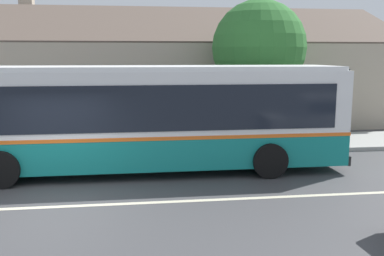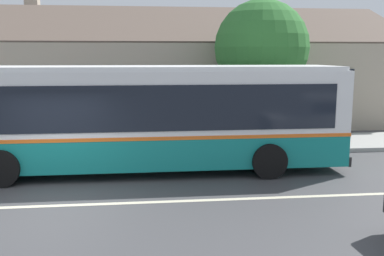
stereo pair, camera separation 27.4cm
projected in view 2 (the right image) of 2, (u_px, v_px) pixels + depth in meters
name	position (u px, v px, depth m)	size (l,w,h in m)	color
ground_plane	(47.00, 206.00, 9.85)	(300.00, 300.00, 0.00)	#424244
sidewalk_far	(84.00, 148.00, 15.71)	(60.00, 3.00, 0.15)	#9E9E99
lane_divider_stripe	(47.00, 206.00, 9.85)	(60.00, 0.16, 0.01)	beige
community_building	(154.00, 80.00, 23.52)	(24.32, 10.57, 7.05)	tan
transit_bus	(132.00, 115.00, 12.61)	(12.47, 2.78, 3.13)	#147F7A
bench_down_street	(81.00, 135.00, 15.51)	(1.65, 0.51, 0.94)	brown
street_tree_primary	(261.00, 51.00, 16.96)	(3.77, 3.77, 5.62)	#4C3828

